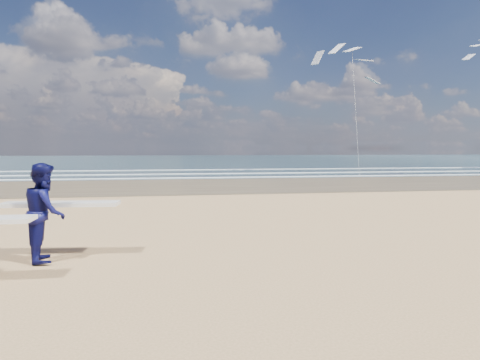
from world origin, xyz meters
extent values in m
cube|color=#4D3E29|center=(20.00, 18.00, 0.01)|extent=(220.00, 12.00, 0.01)
cube|color=#193138|center=(20.00, 72.00, 0.01)|extent=(220.00, 100.00, 0.02)
cube|color=white|center=(20.00, 22.80, 0.05)|extent=(220.00, 0.50, 0.05)
cube|color=white|center=(20.00, 27.50, 0.05)|extent=(220.00, 0.50, 0.05)
cube|color=white|center=(20.00, 34.00, 0.05)|extent=(220.00, 0.50, 0.05)
imported|color=#0B0C3E|center=(-0.08, 1.34, 0.92)|extent=(0.87, 1.02, 1.83)
cube|color=white|center=(0.12, 1.69, 1.02)|extent=(2.24, 0.71, 0.07)
cube|color=slate|center=(16.86, 23.91, 0.05)|extent=(0.12, 0.12, 0.10)
camera|label=1|loc=(2.17, -7.04, 2.10)|focal=32.00mm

